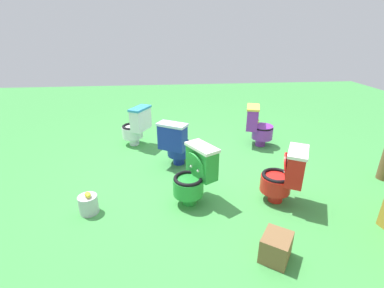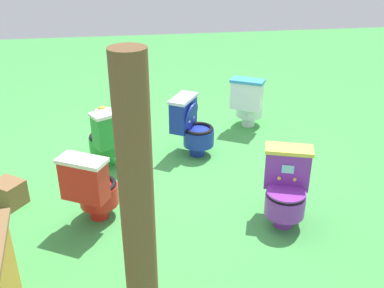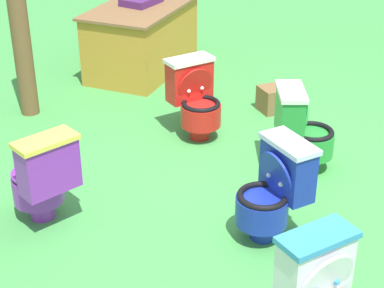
% 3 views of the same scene
% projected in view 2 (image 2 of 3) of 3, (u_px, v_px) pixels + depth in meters
% --- Properties ---
extents(ground, '(14.00, 14.00, 0.00)m').
position_uv_depth(ground, '(161.00, 169.00, 5.21)').
color(ground, '#429947').
extents(toilet_blue, '(0.63, 0.60, 0.73)m').
position_uv_depth(toilet_blue, '(192.00, 126.00, 5.40)').
color(toilet_blue, '#192D9E').
rests_on(toilet_blue, ground).
extents(toilet_white, '(0.59, 0.63, 0.73)m').
position_uv_depth(toilet_white, '(248.00, 102.00, 6.12)').
color(toilet_white, white).
rests_on(toilet_white, ground).
extents(toilet_purple, '(0.54, 0.59, 0.73)m').
position_uv_depth(toilet_purple, '(286.00, 187.00, 4.16)').
color(toilet_purple, purple).
rests_on(toilet_purple, ground).
extents(toilet_green, '(0.59, 0.63, 0.73)m').
position_uv_depth(toilet_green, '(108.00, 137.00, 5.12)').
color(toilet_green, green).
rests_on(toilet_green, ground).
extents(toilet_red, '(0.59, 0.62, 0.73)m').
position_uv_depth(toilet_red, '(92.00, 187.00, 4.15)').
color(toilet_red, red).
rests_on(toilet_red, ground).
extents(wooden_post, '(0.18, 0.18, 2.08)m').
position_uv_depth(wooden_post, '(139.00, 240.00, 2.41)').
color(wooden_post, brown).
rests_on(wooden_post, ground).
extents(small_crate, '(0.38, 0.37, 0.25)m').
position_uv_depth(small_crate, '(9.00, 193.00, 4.52)').
color(small_crate, brown).
rests_on(small_crate, ground).
extents(lemon_bucket, '(0.22, 0.22, 0.28)m').
position_uv_depth(lemon_bucket, '(104.00, 116.00, 6.33)').
color(lemon_bucket, '#B7B7BF').
rests_on(lemon_bucket, ground).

